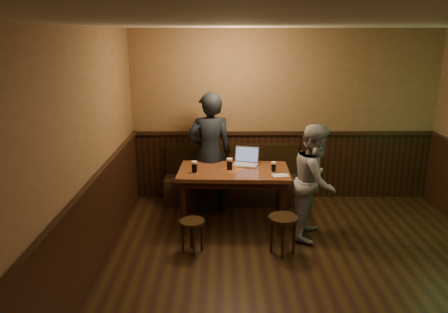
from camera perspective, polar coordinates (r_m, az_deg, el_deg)
name	(u,v)px	position (r m, az deg, el deg)	size (l,w,h in m)	color
room	(319,184)	(4.67, 12.30, -3.59)	(5.04, 6.04, 2.84)	black
bench	(232,184)	(7.25, 1.07, -3.62)	(2.20, 0.50, 0.95)	black
pub_table	(234,177)	(6.28, 1.27, -2.70)	(1.60, 0.95, 0.84)	brown
stool_left	(192,227)	(5.64, -4.19, -9.15)	(0.38, 0.38, 0.44)	black
stool_right	(283,224)	(5.62, 7.73, -8.73)	(0.42, 0.42, 0.51)	black
pint_left	(194,167)	(6.10, -3.88, -1.37)	(0.11, 0.11, 0.17)	maroon
pint_mid	(230,164)	(6.21, 0.73, -1.01)	(0.11, 0.11, 0.17)	maroon
pint_right	(274,167)	(6.17, 6.50, -1.35)	(0.09, 0.09, 0.15)	maroon
laptop	(246,160)	(6.49, 2.89, -0.47)	(0.42, 0.37, 0.26)	silver
menu	(280,175)	(6.05, 7.37, -2.44)	(0.22, 0.15, 0.00)	silver
person_suit	(210,154)	(6.68, -1.86, 0.38)	(0.69, 0.45, 1.89)	black
person_grey	(315,181)	(6.04, 11.79, -3.21)	(0.77, 0.60, 1.58)	gray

